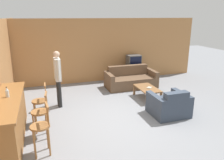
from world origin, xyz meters
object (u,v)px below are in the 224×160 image
bar_chair_far (40,103)px  armchair_near (169,105)px  couch_far (130,80)px  tv_unit (133,74)px  person_by_window (58,76)px  bar_chair_mid (41,115)px  book_on_table (149,88)px  coffee_table (147,89)px  bar_chair_near (41,129)px  tv (134,62)px  bottle (7,92)px

bar_chair_far → armchair_near: bearing=-10.0°
bar_chair_far → couch_far: 3.97m
tv_unit → bar_chair_far: bearing=-142.9°
bar_chair_far → tv_unit: size_ratio=0.99×
tv_unit → person_by_window: person_by_window is taller
couch_far → person_by_window: 3.10m
bar_chair_mid → book_on_table: 3.71m
coffee_table → book_on_table: size_ratio=4.90×
bar_chair_near → tv_unit: bar_chair_near is taller
armchair_near → book_on_table: size_ratio=4.67×
couch_far → book_on_table: couch_far is taller
couch_far → book_on_table: 1.41m
bar_chair_mid → coffee_table: bar_chair_mid is taller
tv → book_on_table: 2.28m
armchair_near → person_by_window: 3.35m
bar_chair_mid → book_on_table: bar_chair_mid is taller
bottle → person_by_window: size_ratio=0.13×
armchair_near → bottle: (-4.05, 0.04, 0.82)m
person_by_window → bar_chair_far: bearing=-118.8°
couch_far → bar_chair_far: bearing=-148.2°
bar_chair_mid → armchair_near: bar_chair_mid is taller
coffee_table → tv: tv is taller
bar_chair_near → tv: size_ratio=1.87×
coffee_table → book_on_table: bearing=-46.0°
bar_chair_near → bar_chair_mid: same height
couch_far → book_on_table: (0.09, -1.41, 0.11)m
couch_far → bottle: (-4.00, -2.65, 0.83)m
armchair_near → book_on_table: armchair_near is taller
couch_far → tv: 1.08m
bar_chair_near → coffee_table: bar_chair_near is taller
tv → bar_chair_near: bearing=-131.9°
bar_chair_near → couch_far: (3.36, 3.47, -0.26)m
person_by_window → tv: bearing=30.1°
bar_chair_far → person_by_window: size_ratio=0.61×
couch_far → tv_unit: size_ratio=1.83×
armchair_near → tv_unit: (0.42, 3.50, -0.01)m
coffee_table → person_by_window: person_by_window is taller
tv → couch_far: bearing=-120.2°
tv_unit → book_on_table: bearing=-99.8°
bottle → book_on_table: (4.09, 1.24, -0.71)m
bar_chair_near → tv_unit: bearing=48.1°
bar_chair_mid → coffee_table: 3.69m
bar_chair_mid → bottle: bearing=169.2°
bar_chair_far → person_by_window: (0.54, 0.99, 0.43)m
bar_chair_near → bar_chair_far: size_ratio=1.00×
bar_chair_mid → tv: 5.25m
couch_far → bottle: size_ratio=8.44×
bar_chair_mid → bottle: size_ratio=4.57×
bar_chair_near → coffee_table: bearing=31.9°
bar_chair_near → coffee_table: size_ratio=1.01×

